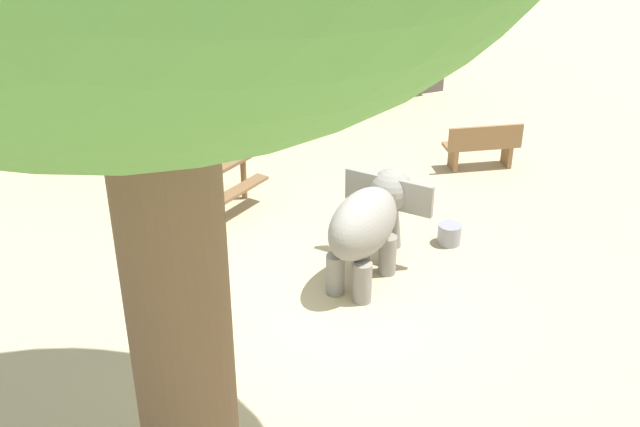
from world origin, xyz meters
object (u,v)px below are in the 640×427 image
Objects in this scene: market_stall_white at (286,51)px; feed_bucket at (449,234)px; person_handler at (205,259)px; market_stall_teal at (172,64)px; wooden_bench at (483,145)px; market_stall_orange at (390,38)px; elephant at (370,221)px; picnic_table_near at (205,175)px; market_stall_green at (43,80)px.

market_stall_white is 7.19m from feed_bucket.
person_handler is 7.77m from market_stall_teal.
wooden_bench is 0.58× the size of market_stall_teal.
feed_bucket is at bearing -119.75° from wooden_bench.
market_stall_orange is at bearing 47.98° from person_handler.
person_handler is 4.50× the size of feed_bucket.
elephant reaches higher than picnic_table_near.
market_stall_orange is at bearing 22.39° from elephant.
feed_bucket is (3.96, 0.51, -0.79)m from person_handler.
elephant is 8.27m from market_stall_green.
person_handler is (-2.40, -0.17, 0.05)m from elephant.
market_stall_white reaches higher than person_handler.
picnic_table_near is at bearing 78.98° from elephant.
wooden_bench is 6.76m from market_stall_teal.
market_stall_white is at bearing 0.00° from market_stall_green.
market_stall_teal is at bearing 180.00° from market_stall_orange.
market_stall_green is at bearing 158.38° from wooden_bench.
picnic_table_near is 4.53m from market_stall_teal.
picnic_table_near is 0.82× the size of market_stall_green.
person_handler is 0.64× the size of market_stall_teal.
market_stall_green is at bearing 77.48° from elephant.
person_handler is at bearing -81.31° from market_stall_green.
feed_bucket is (2.53, -7.13, -0.98)m from market_stall_teal.
picnic_table_near is at bearing -65.51° from market_stall_green.
market_stall_teal is 1.00× the size of market_stall_orange.
picnic_table_near is at bearing -125.37° from market_stall_white.
person_handler is at bearing -117.85° from market_stall_white.
market_stall_white is at bearing 0.00° from market_stall_teal.
person_handler is 7.72m from market_stall_green.
market_stall_teal reaches higher than elephant.
market_stall_green is 1.00× the size of market_stall_white.
person_handler is at bearing 146.01° from elephant.
market_stall_white is (5.20, 0.00, 0.00)m from market_stall_green.
wooden_bench is at bearing -34.83° from market_stall_green.
elephant is at bearing -102.37° from market_stall_white.
elephant is 0.93× the size of picnic_table_near.
feed_bucket is (1.56, 0.34, -0.74)m from elephant.
person_handler is at bearing 41.93° from picnic_table_near.
market_stall_green is 7.80m from market_stall_orange.
wooden_bench is 0.58× the size of market_stall_orange.
person_handler reaches higher than picnic_table_near.
market_stall_teal is (1.43, 7.63, 0.19)m from person_handler.
market_stall_white reaches higher than elephant.
market_stall_teal and market_stall_orange have the same top height.
market_stall_teal is 1.00× the size of market_stall_white.
wooden_bench is (5.97, 2.67, -0.48)m from person_handler.
person_handler is 0.79× the size of picnic_table_near.
elephant is at bearing -119.58° from market_stall_orange.
market_stall_teal is at bearing 145.63° from wooden_bench.
elephant is at bearing -131.83° from wooden_bench.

